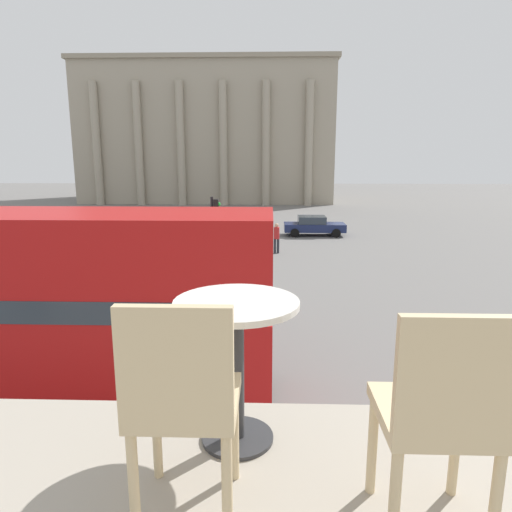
{
  "coord_description": "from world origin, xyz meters",
  "views": [
    {
      "loc": [
        0.96,
        -2.41,
        5.17
      ],
      "look_at": [
        0.39,
        15.59,
        1.36
      ],
      "focal_mm": 32.0,
      "sensor_mm": 36.0,
      "label": 1
    }
  ],
  "objects_px": {
    "plaza_building_left": "(211,135)",
    "traffic_light_mid": "(214,228)",
    "cafe_dining_table": "(237,339)",
    "traffic_light_near": "(238,264)",
    "cafe_chair_0": "(183,398)",
    "cafe_chair_1": "(441,412)",
    "pedestrian_white": "(36,297)",
    "double_decker_bus": "(33,297)",
    "pedestrian_black": "(95,236)",
    "car_navy": "(314,225)",
    "pedestrian_red": "(277,236)"
  },
  "relations": [
    {
      "from": "cafe_chair_1",
      "to": "cafe_dining_table",
      "type": "bearing_deg",
      "value": 141.46
    },
    {
      "from": "cafe_dining_table",
      "to": "traffic_light_mid",
      "type": "height_order",
      "value": "cafe_dining_table"
    },
    {
      "from": "cafe_dining_table",
      "to": "traffic_light_near",
      "type": "bearing_deg",
      "value": 94.01
    },
    {
      "from": "cafe_chair_1",
      "to": "cafe_chair_0",
      "type": "bearing_deg",
      "value": 175.15
    },
    {
      "from": "cafe_chair_1",
      "to": "car_navy",
      "type": "height_order",
      "value": "cafe_chair_1"
    },
    {
      "from": "cafe_chair_0",
      "to": "cafe_chair_1",
      "type": "xyz_separation_m",
      "value": [
        0.92,
        -0.07,
        0.0
      ]
    },
    {
      "from": "traffic_light_mid",
      "to": "cafe_chair_1",
      "type": "bearing_deg",
      "value": -80.34
    },
    {
      "from": "double_decker_bus",
      "to": "pedestrian_red",
      "type": "relative_size",
      "value": 5.97
    },
    {
      "from": "cafe_dining_table",
      "to": "traffic_light_mid",
      "type": "bearing_deg",
      "value": 97.45
    },
    {
      "from": "plaza_building_left",
      "to": "car_navy",
      "type": "distance_m",
      "value": 32.64
    },
    {
      "from": "plaza_building_left",
      "to": "traffic_light_mid",
      "type": "bearing_deg",
      "value": -82.67
    },
    {
      "from": "double_decker_bus",
      "to": "pedestrian_black",
      "type": "relative_size",
      "value": 6.1
    },
    {
      "from": "cafe_chair_0",
      "to": "plaza_building_left",
      "type": "bearing_deg",
      "value": 102.14
    },
    {
      "from": "double_decker_bus",
      "to": "plaza_building_left",
      "type": "distance_m",
      "value": 52.64
    },
    {
      "from": "traffic_light_mid",
      "to": "pedestrian_red",
      "type": "bearing_deg",
      "value": 67.71
    },
    {
      "from": "pedestrian_red",
      "to": "pedestrian_white",
      "type": "xyz_separation_m",
      "value": [
        -7.56,
        -11.99,
        0.04
      ]
    },
    {
      "from": "cafe_dining_table",
      "to": "traffic_light_near",
      "type": "relative_size",
      "value": 0.2
    },
    {
      "from": "pedestrian_black",
      "to": "pedestrian_white",
      "type": "bearing_deg",
      "value": 40.83
    },
    {
      "from": "double_decker_bus",
      "to": "pedestrian_black",
      "type": "bearing_deg",
      "value": 110.61
    },
    {
      "from": "cafe_dining_table",
      "to": "cafe_chair_0",
      "type": "relative_size",
      "value": 0.8
    },
    {
      "from": "cafe_dining_table",
      "to": "pedestrian_red",
      "type": "relative_size",
      "value": 0.43
    },
    {
      "from": "cafe_chair_0",
      "to": "traffic_light_near",
      "type": "relative_size",
      "value": 0.25
    },
    {
      "from": "cafe_chair_0",
      "to": "traffic_light_near",
      "type": "height_order",
      "value": "cafe_chair_0"
    },
    {
      "from": "cafe_chair_1",
      "to": "plaza_building_left",
      "type": "relative_size",
      "value": 0.03
    },
    {
      "from": "traffic_light_mid",
      "to": "pedestrian_black",
      "type": "xyz_separation_m",
      "value": [
        -7.5,
        6.25,
        -1.46
      ]
    },
    {
      "from": "cafe_chair_0",
      "to": "pedestrian_red",
      "type": "distance_m",
      "value": 23.96
    },
    {
      "from": "traffic_light_mid",
      "to": "pedestrian_black",
      "type": "distance_m",
      "value": 9.88
    },
    {
      "from": "traffic_light_near",
      "to": "pedestrian_black",
      "type": "height_order",
      "value": "traffic_light_near"
    },
    {
      "from": "traffic_light_mid",
      "to": "pedestrian_white",
      "type": "distance_m",
      "value": 7.43
    },
    {
      "from": "plaza_building_left",
      "to": "traffic_light_mid",
      "type": "distance_m",
      "value": 43.43
    },
    {
      "from": "cafe_chair_1",
      "to": "traffic_light_near",
      "type": "distance_m",
      "value": 11.08
    },
    {
      "from": "traffic_light_mid",
      "to": "pedestrian_white",
      "type": "xyz_separation_m",
      "value": [
        -4.87,
        -5.43,
        -1.4
      ]
    },
    {
      "from": "traffic_light_near",
      "to": "pedestrian_white",
      "type": "xyz_separation_m",
      "value": [
        -6.33,
        1.0,
        -1.33
      ]
    },
    {
      "from": "car_navy",
      "to": "double_decker_bus",
      "type": "bearing_deg",
      "value": 167.39
    },
    {
      "from": "cafe_chair_0",
      "to": "car_navy",
      "type": "distance_m",
      "value": 30.41
    },
    {
      "from": "cafe_chair_0",
      "to": "plaza_building_left",
      "type": "xyz_separation_m",
      "value": [
        -7.5,
        59.83,
        4.05
      ]
    },
    {
      "from": "pedestrian_white",
      "to": "pedestrian_black",
      "type": "bearing_deg",
      "value": -176.02
    },
    {
      "from": "cafe_chair_0",
      "to": "traffic_light_near",
      "type": "bearing_deg",
      "value": 97.94
    },
    {
      "from": "cafe_chair_1",
      "to": "pedestrian_black",
      "type": "relative_size",
      "value": 0.55
    },
    {
      "from": "cafe_chair_1",
      "to": "car_navy",
      "type": "bearing_deg",
      "value": 84.74
    },
    {
      "from": "plaza_building_left",
      "to": "pedestrian_red",
      "type": "bearing_deg",
      "value": -77.24
    },
    {
      "from": "plaza_building_left",
      "to": "pedestrian_white",
      "type": "relative_size",
      "value": 17.54
    },
    {
      "from": "double_decker_bus",
      "to": "pedestrian_red",
      "type": "bearing_deg",
      "value": 75.2
    },
    {
      "from": "cafe_chair_0",
      "to": "pedestrian_black",
      "type": "height_order",
      "value": "cafe_chair_0"
    },
    {
      "from": "traffic_light_near",
      "to": "car_navy",
      "type": "relative_size",
      "value": 0.85
    },
    {
      "from": "plaza_building_left",
      "to": "car_navy",
      "type": "xyz_separation_m",
      "value": [
        10.85,
        -29.82,
        -7.66
      ]
    },
    {
      "from": "cafe_chair_1",
      "to": "plaza_building_left",
      "type": "height_order",
      "value": "plaza_building_left"
    },
    {
      "from": "traffic_light_mid",
      "to": "car_navy",
      "type": "relative_size",
      "value": 0.88
    },
    {
      "from": "pedestrian_red",
      "to": "cafe_dining_table",
      "type": "bearing_deg",
      "value": 71.4
    },
    {
      "from": "double_decker_bus",
      "to": "traffic_light_near",
      "type": "distance_m",
      "value": 5.2
    }
  ]
}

